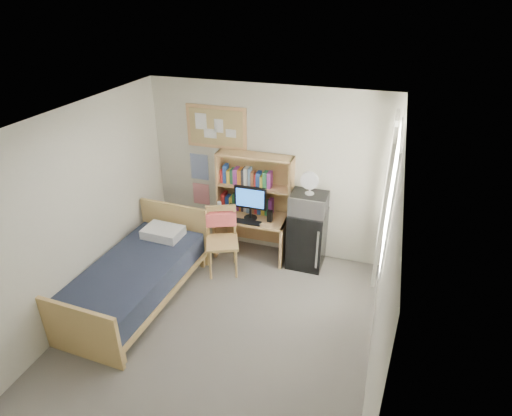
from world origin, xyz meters
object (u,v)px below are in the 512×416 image
(speaker_left, at_px, (232,210))
(speaker_right, at_px, (270,216))
(bed, at_px, (136,282))
(desk_fan, at_px, (310,184))
(mini_fridge, at_px, (307,238))
(monitor, at_px, (250,203))
(desk, at_px, (252,236))
(microwave, at_px, (309,203))
(desk_chair, at_px, (222,242))
(bulletin_board, at_px, (216,127))

(speaker_left, bearing_deg, speaker_right, 0.00)
(speaker_left, bearing_deg, bed, -119.62)
(bed, bearing_deg, desk_fan, 40.24)
(speaker_left, height_order, speaker_right, speaker_left)
(mini_fridge, distance_m, monitor, 0.99)
(bed, height_order, desk_fan, desk_fan)
(desk, height_order, microwave, microwave)
(desk_chair, bearing_deg, desk_fan, 2.62)
(speaker_left, bearing_deg, desk, 11.31)
(desk, distance_m, desk_chair, 0.63)
(bulletin_board, xyz_separation_m, desk_fan, (1.49, -0.28, -0.58))
(bed, relative_size, speaker_left, 11.21)
(mini_fridge, relative_size, microwave, 1.71)
(monitor, height_order, desk_fan, desk_fan)
(speaker_left, bearing_deg, mini_fridge, 3.65)
(monitor, distance_m, desk_fan, 0.95)
(mini_fridge, xyz_separation_m, monitor, (-0.86, -0.08, 0.49))
(speaker_right, distance_m, microwave, 0.62)
(desk_fan, bearing_deg, desk, -179.40)
(bulletin_board, bearing_deg, monitor, -28.34)
(microwave, bearing_deg, bed, -141.73)
(bulletin_board, xyz_separation_m, mini_fridge, (1.49, -0.26, -1.48))
(speaker_right, bearing_deg, desk_chair, -139.54)
(bed, xyz_separation_m, desk_fan, (1.97, 1.52, 1.05))
(speaker_right, bearing_deg, bulletin_board, 159.55)
(speaker_left, distance_m, microwave, 1.19)
(mini_fridge, bearing_deg, desk_chair, -152.52)
(bulletin_board, bearing_deg, speaker_right, -20.02)
(microwave, relative_size, desk_fan, 1.64)
(bulletin_board, distance_m, speaker_right, 1.53)
(bulletin_board, distance_m, desk_fan, 1.63)
(desk, distance_m, speaker_right, 0.52)
(speaker_right, bearing_deg, monitor, -180.00)
(desk, xyz_separation_m, speaker_right, (0.30, -0.06, 0.43))
(desk, bearing_deg, monitor, -90.00)
(desk_chair, bearing_deg, speaker_left, 70.36)
(speaker_right, bearing_deg, microwave, 5.52)
(microwave, xyz_separation_m, desk_fan, (0.00, 0.00, 0.31))
(mini_fridge, bearing_deg, monitor, -174.06)
(desk_chair, xyz_separation_m, mini_fridge, (1.12, 0.57, -0.06))
(desk_fan, bearing_deg, mini_fridge, 90.00)
(speaker_left, distance_m, speaker_right, 0.60)
(speaker_right, bearing_deg, mini_fridge, 7.55)
(bulletin_board, height_order, microwave, bulletin_board)
(bulletin_board, bearing_deg, desk_chair, -66.04)
(desk, bearing_deg, bulletin_board, 155.56)
(bed, relative_size, monitor, 4.03)
(speaker_right, xyz_separation_m, desk_fan, (0.56, 0.06, 0.58))
(bulletin_board, distance_m, desk, 1.73)
(bulletin_board, height_order, desk_fan, bulletin_board)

